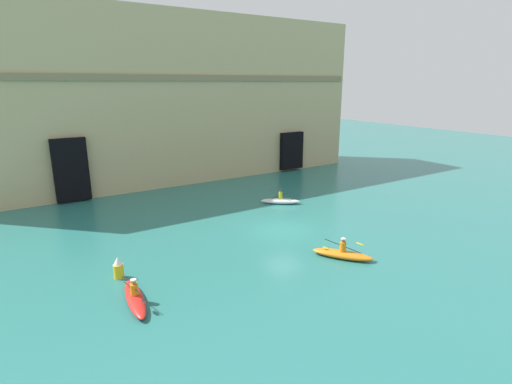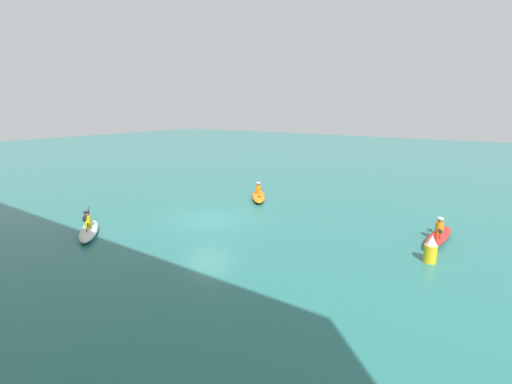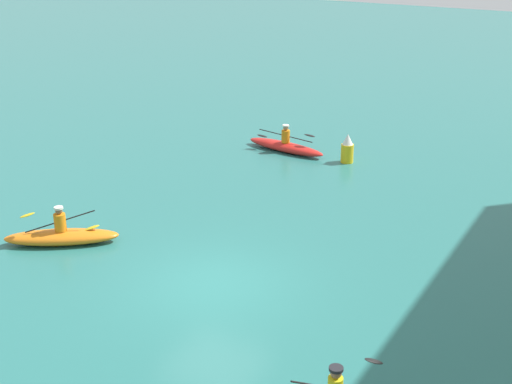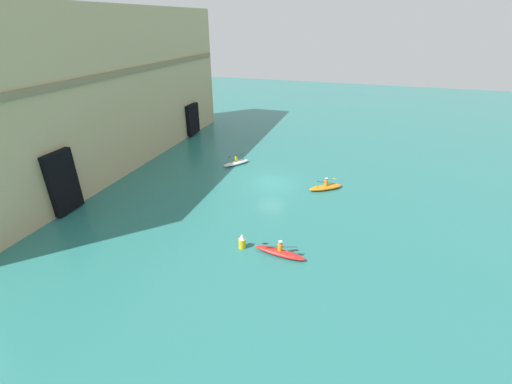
# 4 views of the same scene
# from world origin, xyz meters

# --- Properties ---
(ground_plane) EXTENTS (120.00, 120.00, 0.00)m
(ground_plane) POSITION_xyz_m (0.00, 0.00, 0.00)
(ground_plane) COLOR #28706B
(cliff_bluff) EXTENTS (36.85, 6.88, 15.09)m
(cliff_bluff) POSITION_xyz_m (-0.01, 17.40, 7.52)
(cliff_bluff) COLOR tan
(cliff_bluff) RESTS_ON ground
(kayak_white) EXTENTS (2.89, 2.47, 1.18)m
(kayak_white) POSITION_xyz_m (3.24, 4.81, 0.23)
(kayak_white) COLOR white
(kayak_white) RESTS_ON ground
(kayak_red) EXTENTS (1.13, 3.54, 1.09)m
(kayak_red) POSITION_xyz_m (-10.52, -3.50, 0.23)
(kayak_red) COLOR red
(kayak_red) RESTS_ON ground
(kayak_orange) EXTENTS (2.53, 3.11, 1.13)m
(kayak_orange) POSITION_xyz_m (0.18, -5.04, 0.24)
(kayak_orange) COLOR orange
(kayak_orange) RESTS_ON ground
(marker_buoy) EXTENTS (0.48, 0.48, 1.11)m
(marker_buoy) POSITION_xyz_m (-10.52, -0.87, 0.52)
(marker_buoy) COLOR yellow
(marker_buoy) RESTS_ON ground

